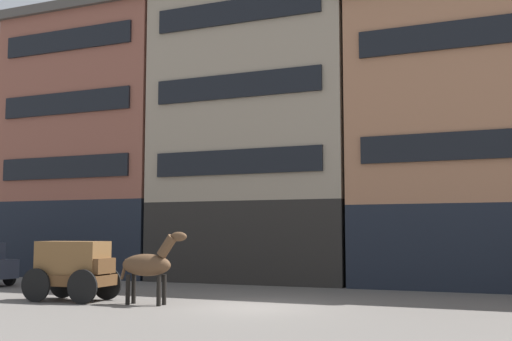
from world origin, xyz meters
TOP-DOWN VIEW (x-y plane):
  - ground_plane at (0.00, 0.00)m, footprint 120.00×120.00m
  - building_far_left at (-13.38, 10.68)m, footprint 9.69×7.21m
  - building_center_left at (-3.87, 10.68)m, footprint 10.03×7.21m
  - building_center_right at (5.50, 10.68)m, footprint 9.41×7.21m
  - cargo_wagon at (-6.16, -0.69)m, footprint 2.98×1.66m
  - draft_horse at (-3.22, -0.69)m, footprint 2.35×0.69m

SIDE VIEW (x-z plane):
  - ground_plane at x=0.00m, z-range 0.00..0.00m
  - cargo_wagon at x=-6.16m, z-range 0.16..2.14m
  - draft_horse at x=-3.22m, z-range 0.12..2.42m
  - building_center_right at x=5.50m, z-range 0.04..12.73m
  - building_far_left at x=-13.38m, z-range 0.04..14.22m
  - building_center_left at x=-3.87m, z-range 0.04..14.49m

